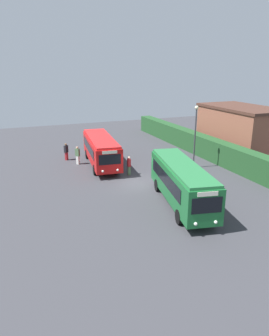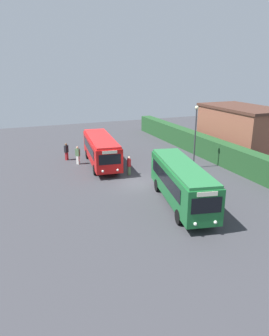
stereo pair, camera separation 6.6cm
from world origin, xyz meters
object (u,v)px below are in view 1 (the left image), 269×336
at_px(person_left, 111,146).
at_px(person_right, 78,155).
at_px(bus_red, 101,149).
at_px(person_far, 129,165).
at_px(bus_green, 182,182).
at_px(person_center, 66,151).
at_px(traffic_cone, 191,174).
at_px(lamppost, 195,131).

height_order(person_left, person_right, person_right).
height_order(bus_red, person_far, bus_red).
relative_size(bus_green, person_left, 5.36).
xyz_separation_m(person_center, traffic_cone, (9.93, 9.79, -0.70)).
bearing_deg(traffic_cone, bus_green, -38.16).
height_order(person_right, traffic_cone, person_right).
bearing_deg(person_right, bus_red, -71.72).
xyz_separation_m(person_left, person_center, (0.49, -5.28, 0.04)).
relative_size(bus_red, person_left, 5.32).
relative_size(bus_red, person_center, 5.13).
bearing_deg(traffic_cone, lamppost, 142.87).
distance_m(person_right, person_far, 6.48).
height_order(bus_red, person_right, bus_red).
relative_size(person_center, lamppost, 0.30).
bearing_deg(bus_red, person_left, 155.94).
xyz_separation_m(bus_green, traffic_cone, (-5.16, 4.06, -1.53)).
bearing_deg(bus_green, person_center, -147.32).
distance_m(bus_red, lamppost, 9.76).
bearing_deg(bus_red, traffic_cone, 52.05).
bearing_deg(lamppost, person_far, -93.38).
relative_size(bus_red, person_right, 5.05).
distance_m(bus_green, person_left, 15.62).
height_order(bus_green, person_left, bus_green).
xyz_separation_m(bus_red, person_left, (-3.77, 2.24, -0.77)).
distance_m(bus_red, bus_green, 12.12).
xyz_separation_m(person_left, lamppost, (8.18, 6.20, 2.89)).
xyz_separation_m(person_left, traffic_cone, (10.43, 4.51, -0.67)).
relative_size(bus_green, person_far, 5.39).
height_order(bus_red, lamppost, lamppost).
height_order(bus_green, person_center, bus_green).
xyz_separation_m(person_right, lamppost, (5.67, 10.66, 2.84)).
height_order(traffic_cone, lamppost, lamppost).
xyz_separation_m(bus_red, traffic_cone, (6.65, 6.75, -1.44)).
height_order(bus_green, traffic_cone, bus_green).
bearing_deg(bus_green, person_far, -159.84).
relative_size(bus_green, traffic_cone, 16.35).
xyz_separation_m(traffic_cone, lamppost, (-2.24, 1.70, 3.56)).
bearing_deg(person_right, lamppost, -70.06).
bearing_deg(person_center, traffic_cone, -176.13).
relative_size(bus_green, person_right, 5.09).
bearing_deg(traffic_cone, person_left, -156.62).
bearing_deg(person_left, bus_green, 103.81).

